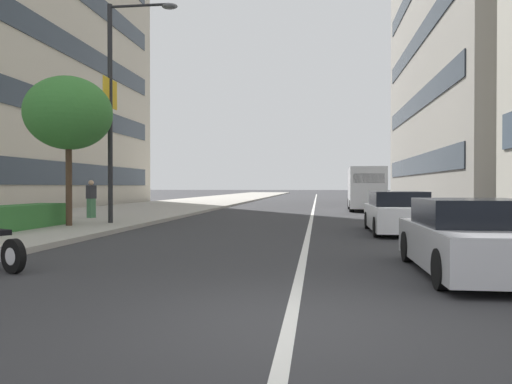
# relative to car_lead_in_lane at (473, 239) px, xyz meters

# --- Properties ---
(ground_plane) EXTENTS (400.00, 400.00, 0.00)m
(ground_plane) POSITION_rel_car_lead_in_lane_xyz_m (-3.46, 3.00, -0.62)
(ground_plane) COLOR #303033
(sidewalk_right_plaza) EXTENTS (160.00, 8.88, 0.15)m
(sidewalk_right_plaza) POSITION_rel_car_lead_in_lane_xyz_m (26.54, 13.67, -0.55)
(sidewalk_right_plaza) COLOR #A39E93
(sidewalk_right_plaza) RESTS_ON ground
(lane_centre_stripe) EXTENTS (110.00, 0.16, 0.01)m
(lane_centre_stripe) POSITION_rel_car_lead_in_lane_xyz_m (31.54, 3.00, -0.62)
(lane_centre_stripe) COLOR silver
(lane_centre_stripe) RESTS_ON ground
(car_lead_in_lane) EXTENTS (4.26, 1.92, 1.32)m
(car_lead_in_lane) POSITION_rel_car_lead_in_lane_xyz_m (0.00, 0.00, 0.00)
(car_lead_in_lane) COLOR #B7B7BC
(car_lead_in_lane) RESTS_ON ground
(car_following_behind) EXTENTS (4.55, 1.86, 1.37)m
(car_following_behind) POSITION_rel_car_lead_in_lane_xyz_m (7.82, 0.09, 0.04)
(car_following_behind) COLOR silver
(car_following_behind) RESTS_ON ground
(delivery_van_ahead) EXTENTS (5.66, 2.32, 2.70)m
(delivery_van_ahead) POSITION_rel_car_lead_in_lane_xyz_m (22.93, -0.31, 0.82)
(delivery_van_ahead) COLOR silver
(delivery_van_ahead) RESTS_ON ground
(street_lamp_with_banners) EXTENTS (1.26, 2.73, 8.31)m
(street_lamp_with_banners) POSITION_rel_car_lead_in_lane_xyz_m (9.07, 10.15, 4.55)
(street_lamp_with_banners) COLOR #232326
(street_lamp_with_banners) RESTS_ON sidewalk_right_plaza
(clipped_hedge_bed) EXTENTS (4.74, 1.10, 0.77)m
(clipped_hedge_bed) POSITION_rel_car_lead_in_lane_xyz_m (6.01, 12.46, -0.08)
(clipped_hedge_bed) COLOR #337033
(clipped_hedge_bed) RESTS_ON sidewalk_right_plaza
(street_tree_mid_sidewalk) EXTENTS (3.03, 3.03, 5.27)m
(street_tree_mid_sidewalk) POSITION_rel_car_lead_in_lane_xyz_m (7.59, 11.45, 3.50)
(street_tree_mid_sidewalk) COLOR #473323
(street_tree_mid_sidewalk) RESTS_ON sidewalk_right_plaza
(pedestrian_on_plaza) EXTENTS (0.45, 0.36, 1.67)m
(pedestrian_on_plaza) POSITION_rel_car_lead_in_lane_xyz_m (11.85, 12.64, 0.37)
(pedestrian_on_plaza) COLOR #3F724C
(pedestrian_on_plaza) RESTS_ON sidewalk_right_plaza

